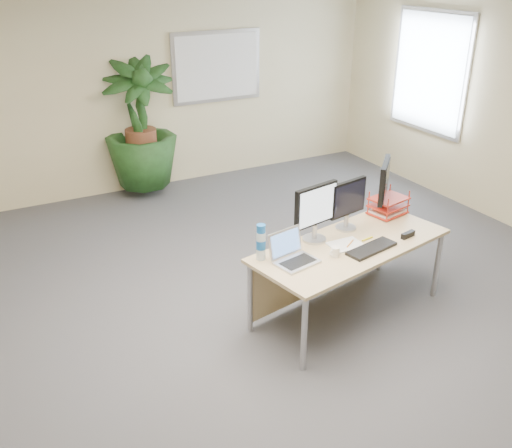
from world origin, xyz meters
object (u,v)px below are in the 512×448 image
monitor_right (348,202)px  floor_plant (141,141)px  desk (342,254)px  laptop (292,254)px  monitor_left (316,209)px

monitor_right → floor_plant: bearing=104.5°
desk → monitor_right: size_ratio=4.17×
monitor_right → laptop: monitor_right is taller
desk → floor_plant: (-0.69, 3.46, 0.21)m
floor_plant → monitor_right: bearing=-75.5°
monitor_right → laptop: (-0.74, -0.29, -0.20)m
monitor_left → desk: bearing=-26.4°
desk → monitor_right: (0.16, 0.17, 0.40)m
monitor_left → monitor_right: (0.38, 0.06, -0.03)m
desk → monitor_left: monitor_left is taller
floor_plant → monitor_left: floor_plant is taller
monitor_left → monitor_right: bearing=9.5°
floor_plant → laptop: 3.58m
floor_plant → monitor_right: floor_plant is taller
monitor_left → laptop: size_ratio=1.32×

